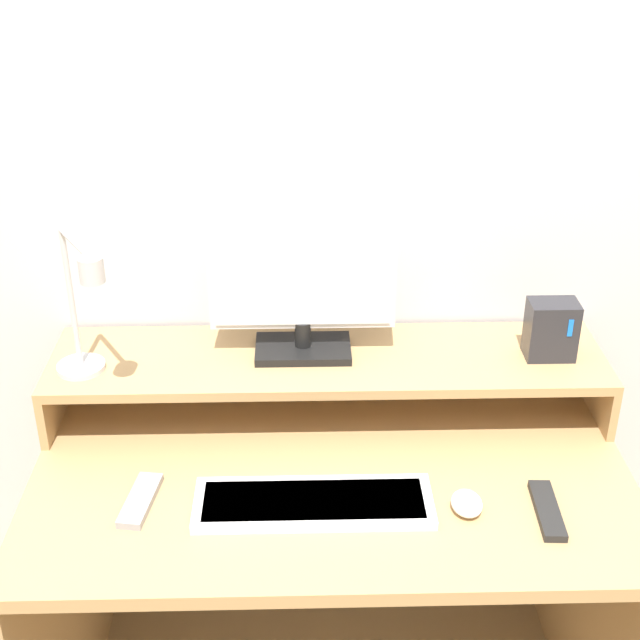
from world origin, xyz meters
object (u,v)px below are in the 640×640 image
at_px(monitor, 302,269).
at_px(desk_lamp, 83,315).
at_px(mouse, 467,503).
at_px(remote_secondary, 547,510).
at_px(router_dock, 551,330).
at_px(remote_control, 140,500).
at_px(keyboard, 314,503).

bearing_deg(monitor, desk_lamp, -165.00).
relative_size(mouse, remote_secondary, 0.48).
xyz_separation_m(router_dock, remote_control, (-0.87, -0.32, -0.20)).
bearing_deg(remote_secondary, remote_control, 176.37).
distance_m(remote_control, remote_secondary, 0.79).
relative_size(desk_lamp, router_dock, 2.49).
distance_m(desk_lamp, router_dock, 1.00).
bearing_deg(mouse, keyboard, 176.89).
xyz_separation_m(router_dock, mouse, (-0.23, -0.35, -0.19)).
bearing_deg(remote_control, monitor, 47.17).
bearing_deg(keyboard, remote_secondary, -4.01).
xyz_separation_m(monitor, desk_lamp, (-0.45, -0.12, -0.04)).
distance_m(mouse, remote_control, 0.64).
bearing_deg(monitor, router_dock, -3.29).
bearing_deg(monitor, keyboard, -87.54).
bearing_deg(keyboard, router_dock, 32.42).
height_order(desk_lamp, remote_control, desk_lamp).
height_order(keyboard, mouse, mouse).
distance_m(monitor, keyboard, 0.50).
bearing_deg(remote_control, desk_lamp, 118.45).
bearing_deg(router_dock, desk_lamp, -174.90).
height_order(router_dock, remote_secondary, router_dock).
relative_size(desk_lamp, remote_control, 2.03).
bearing_deg(monitor, remote_secondary, -40.54).
bearing_deg(remote_control, remote_secondary, -3.63).
bearing_deg(desk_lamp, mouse, -19.13).
relative_size(router_dock, keyboard, 0.29).
xyz_separation_m(desk_lamp, keyboard, (0.46, -0.25, -0.29)).
relative_size(monitor, remote_control, 2.50).
distance_m(monitor, router_dock, 0.56).
bearing_deg(desk_lamp, remote_control, -61.55).
distance_m(router_dock, remote_secondary, 0.43).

